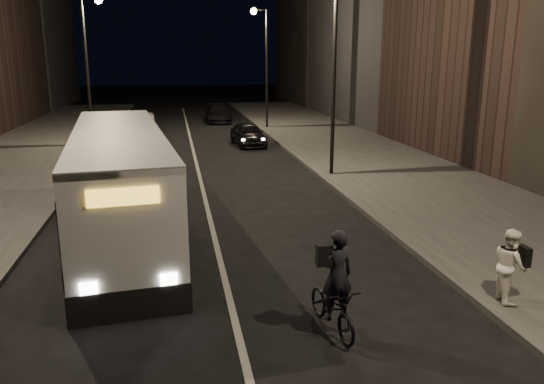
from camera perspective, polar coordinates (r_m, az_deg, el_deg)
name	(u,v)px	position (r m, az deg, el deg)	size (l,w,h in m)	color
ground	(234,319)	(10.82, -4.06, -13.51)	(180.00, 180.00, 0.00)	black
sidewalk_right	(377,164)	(25.85, 11.27, 2.98)	(7.00, 70.00, 0.16)	#373734
streetlight_right_mid	(328,49)	(22.44, 6.09, 15.06)	(1.20, 0.44, 8.12)	black
streetlight_right_far	(263,52)	(38.05, -0.98, 14.81)	(1.20, 0.44, 8.12)	black
streetlight_left_far	(90,51)	(31.82, -18.95, 14.16)	(1.20, 0.44, 8.12)	black
city_bus	(120,178)	(15.88, -16.02, 1.45)	(3.60, 11.47, 3.05)	silver
cyclist_on_bicycle	(334,298)	(10.14, 6.65, -11.23)	(0.90, 1.88, 2.07)	black
pedestrian_woman	(510,265)	(11.92, 24.21, -7.19)	(0.75, 0.58, 1.54)	white
car_near	(248,134)	(31.13, -2.59, 6.24)	(1.58, 3.93, 1.34)	black
car_mid	(142,123)	(37.40, -13.79, 7.24)	(1.46, 4.19, 1.38)	#313033
car_far	(219,113)	(42.79, -5.76, 8.43)	(1.93, 4.74, 1.38)	black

